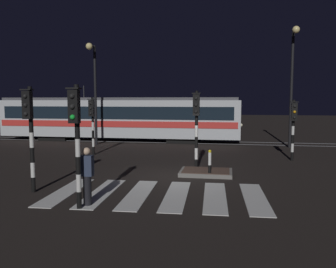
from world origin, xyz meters
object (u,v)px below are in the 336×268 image
Objects in this scene: traffic_light_corner_far_left at (92,117)px; bollard_island_edge at (210,164)px; pedestrian_waiting_at_kerb at (87,176)px; traffic_light_corner_far_right at (294,121)px; traffic_light_kerb_mid_left at (76,128)px; traffic_light_median_centre at (196,118)px; street_lamp_trackside_right at (293,73)px; street_lamp_trackside_left at (94,81)px; tram at (118,118)px; traffic_light_corner_near_left at (30,123)px.

bollard_island_edge is (6.74, -4.54, -1.56)m from traffic_light_corner_far_left.
pedestrian_waiting_at_kerb is 5.46m from bollard_island_edge.
pedestrian_waiting_at_kerb is at bearing -129.20° from traffic_light_corner_far_right.
pedestrian_waiting_at_kerb is at bearing 76.41° from traffic_light_kerb_mid_left.
traffic_light_median_centre is 2.02× the size of pedestrian_waiting_at_kerb.
street_lamp_trackside_right is at bearing 60.52° from traffic_light_kerb_mid_left.
street_lamp_trackside_right is 1.11× the size of street_lamp_trackside_left.
street_lamp_trackside_left is at bearing 161.32° from traffic_light_corner_far_right.
street_lamp_trackside_right reaches higher than traffic_light_median_centre.
street_lamp_trackside_left is 3.94× the size of pedestrian_waiting_at_kerb.
traffic_light_corner_far_left is 6.90m from tram.
traffic_light_corner_far_right reaches higher than pedestrian_waiting_at_kerb.
street_lamp_trackside_left reaches higher than traffic_light_kerb_mid_left.
traffic_light_kerb_mid_left reaches higher than pedestrian_waiting_at_kerb.
traffic_light_median_centre is 0.51× the size of street_lamp_trackside_left.
traffic_light_median_centre is 2.20m from bollard_island_edge.
traffic_light_corner_far_left reaches higher than pedestrian_waiting_at_kerb.
traffic_light_median_centre is at bearing -122.65° from street_lamp_trackside_right.
traffic_light_corner_far_right is at bearing -0.20° from traffic_light_corner_far_left.
traffic_light_corner_near_left is 2.96m from pedestrian_waiting_at_kerb.
bollard_island_edge is (-3.91, -4.50, -1.47)m from traffic_light_corner_far_right.
street_lamp_trackside_right is 0.41× the size of tram.
tram is at bearing 96.10° from traffic_light_corner_far_left.
traffic_light_corner_far_right is at bearing 39.26° from traffic_light_corner_near_left.
traffic_light_median_centre reaches higher than pedestrian_waiting_at_kerb.
traffic_light_corner_far_right is 5.64m from street_lamp_trackside_right.
tram reaches higher than bollard_island_edge.
street_lamp_trackside_right is at bearing 60.08° from pedestrian_waiting_at_kerb.
traffic_light_corner_far_right is 10.66m from traffic_light_corner_far_left.
pedestrian_waiting_at_kerb is (-7.21, -8.84, -1.16)m from traffic_light_corner_far_right.
street_lamp_trackside_right is at bearing 3.54° from street_lamp_trackside_left.
pedestrian_waiting_at_kerb is at bearing -68.81° from traffic_light_corner_far_left.
traffic_light_corner_far_right is 13.04m from street_lamp_trackside_left.
pedestrian_waiting_at_kerb is (-2.65, -5.53, -1.41)m from traffic_light_median_centre.
traffic_light_corner_near_left is (1.06, -7.88, 0.19)m from traffic_light_corner_far_left.
tram is at bearing 148.83° from traffic_light_corner_far_right.
bollard_island_edge is at bearing -61.15° from traffic_light_median_centre.
traffic_light_median_centre is 6.57m from traffic_light_kerb_mid_left.
traffic_light_median_centre is 0.46× the size of street_lamp_trackside_right.
street_lamp_trackside_right reaches higher than tram.
traffic_light_corner_near_left is 2.69m from traffic_light_kerb_mid_left.
street_lamp_trackside_left is at bearing 135.65° from traffic_light_median_centre.
tram reaches higher than traffic_light_corner_near_left.
traffic_light_kerb_mid_left reaches higher than traffic_light_corner_far_left.
traffic_light_corner_far_left is at bearing 146.06° from bollard_island_edge.
traffic_light_corner_far_left is 9.61m from pedestrian_waiting_at_kerb.
street_lamp_trackside_right is 4.39× the size of pedestrian_waiting_at_kerb.
street_lamp_trackside_left is at bearing 110.29° from traffic_light_corner_far_left.
bollard_island_edge is (5.68, 3.34, -1.76)m from traffic_light_corner_near_left.
traffic_light_corner_near_left reaches higher than traffic_light_kerb_mid_left.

